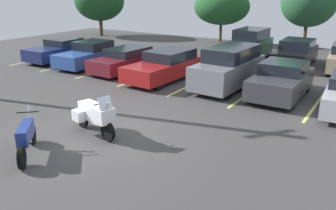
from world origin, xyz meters
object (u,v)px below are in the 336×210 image
car_charcoal (281,80)px  car_far_green (250,45)px  motorcycle_touring (95,115)px  car_grey (229,67)px  car_far_black (296,53)px  car_maroon (127,60)px  motorcycle_second (26,137)px  car_blue (91,54)px  car_navy (61,50)px  car_red (166,65)px

car_charcoal → car_far_green: car_far_green is taller
motorcycle_touring → car_grey: car_grey is taller
car_grey → car_far_black: 6.92m
motorcycle_touring → car_maroon: (-4.77, 7.52, -0.02)m
motorcycle_second → car_charcoal: size_ratio=0.39×
car_grey → car_far_green: (-1.39, 6.60, 0.02)m
car_blue → car_grey: bearing=0.6°
motorcycle_touring → car_blue: bearing=135.4°
car_far_green → car_far_black: car_far_green is taller
motorcycle_touring → car_charcoal: car_charcoal is taller
motorcycle_touring → motorcycle_second: motorcycle_touring is taller
motorcycle_second → car_grey: car_grey is taller
car_navy → car_far_green: (10.37, 6.56, 0.32)m
car_navy → car_maroon: 5.59m
motorcycle_touring → car_far_black: 14.61m
motorcycle_touring → motorcycle_second: (-0.64, -2.12, -0.13)m
car_red → car_far_green: (1.95, 6.96, 0.26)m
car_navy → motorcycle_second: bearing=-45.0°
car_maroon → car_red: 2.85m
motorcycle_touring → car_grey: (1.40, 7.56, 0.28)m
car_red → car_charcoal: bearing=1.8°
car_red → car_blue: bearing=177.3°
motorcycle_second → car_grey: (2.04, 9.69, 0.41)m
motorcycle_second → car_charcoal: car_charcoal is taller
car_red → car_far_green: car_far_green is taller
car_far_green → car_maroon: bearing=-125.8°
car_charcoal → car_far_green: size_ratio=0.97×
car_navy → car_grey: car_grey is taller
car_red → car_grey: size_ratio=1.05×
car_blue → car_far_black: 12.51m
car_maroon → car_grey: car_grey is taller
motorcycle_second → car_blue: 11.83m
car_red → car_navy: bearing=177.3°
car_blue → car_far_green: car_far_green is taller
car_blue → car_far_green: 10.12m
car_maroon → car_far_black: (7.67, 6.80, 0.08)m
car_maroon → car_far_green: 8.19m
motorcycle_touring → car_grey: bearing=79.5°
car_maroon → motorcycle_second: bearing=-66.8°
car_red → car_charcoal: size_ratio=1.18×
car_charcoal → car_far_green: 7.83m
motorcycle_touring → car_red: 7.46m
motorcycle_touring → car_far_black: bearing=78.6°
car_maroon → car_far_black: bearing=41.6°
motorcycle_second → car_blue: (-6.93, 9.59, 0.13)m
car_navy → car_charcoal: car_charcoal is taller
motorcycle_second → car_red: car_red is taller
motorcycle_second → car_far_black: size_ratio=0.34×
motorcycle_touring → car_maroon: 8.91m
car_navy → car_blue: bearing=-2.7°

